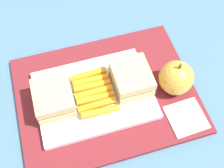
{
  "coord_description": "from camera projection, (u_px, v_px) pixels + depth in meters",
  "views": [
    {
      "loc": [
        -0.07,
        -0.29,
        0.54
      ],
      "look_at": [
        0.01,
        0.0,
        0.04
      ],
      "focal_mm": 47.65,
      "sensor_mm": 36.0,
      "label": 1
    }
  ],
  "objects": [
    {
      "name": "paper_napkin",
      "position": [
        186.0,
        117.0,
        0.58
      ],
      "size": [
        0.07,
        0.07,
        0.0
      ],
      "primitive_type": "cube",
      "rotation": [
        0.0,
        0.0,
        0.04
      ],
      "color": "white",
      "rests_on": "lunchbag_mat"
    },
    {
      "name": "food_tray",
      "position": [
        94.0,
        95.0,
        0.6
      ],
      "size": [
        0.23,
        0.17,
        0.01
      ],
      "primitive_type": "cube",
      "color": "white",
      "rests_on": "lunchbag_mat"
    },
    {
      "name": "ground_plane",
      "position": [
        106.0,
        96.0,
        0.62
      ],
      "size": [
        2.4,
        2.4,
        0.0
      ],
      "primitive_type": "plane",
      "color": "#42667A"
    },
    {
      "name": "lunchbag_mat",
      "position": [
        106.0,
        95.0,
        0.61
      ],
      "size": [
        0.36,
        0.28,
        0.01
      ],
      "primitive_type": "cube",
      "color": "maroon",
      "rests_on": "ground_plane"
    },
    {
      "name": "carrot_sticks_bundle",
      "position": [
        94.0,
        92.0,
        0.59
      ],
      "size": [
        0.08,
        0.1,
        0.02
      ],
      "color": "orange",
      "rests_on": "food_tray"
    },
    {
      "name": "sandwich_half_right",
      "position": [
        132.0,
        78.0,
        0.59
      ],
      "size": [
        0.07,
        0.08,
        0.04
      ],
      "color": "tan",
      "rests_on": "food_tray"
    },
    {
      "name": "apple",
      "position": [
        176.0,
        78.0,
        0.59
      ],
      "size": [
        0.07,
        0.07,
        0.08
      ],
      "color": "gold",
      "rests_on": "lunchbag_mat"
    },
    {
      "name": "sandwich_half_left",
      "position": [
        54.0,
        98.0,
        0.56
      ],
      "size": [
        0.07,
        0.08,
        0.04
      ],
      "color": "tan",
      "rests_on": "food_tray"
    }
  ]
}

